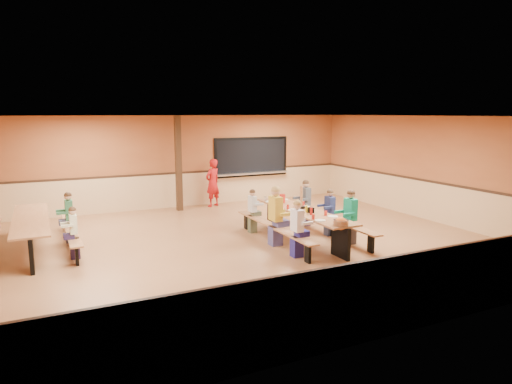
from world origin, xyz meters
name	(u,v)px	position (x,y,z in m)	size (l,w,h in m)	color
ground	(241,245)	(0.00, 0.00, 0.00)	(12.00, 12.00, 0.00)	brown
room_envelope	(240,216)	(0.00, 0.00, 0.69)	(12.04, 10.04, 3.02)	#97522C
kitchen_pass_through	(251,159)	(2.60, 4.96, 1.49)	(2.78, 0.28, 1.38)	black
structural_post	(178,164)	(-0.20, 4.40, 1.50)	(0.18, 0.18, 3.00)	black
cafeteria_table_main	(303,219)	(1.56, -0.25, 0.53)	(1.91, 3.70, 0.74)	#99623D
cafeteria_table_second	(31,227)	(-4.43, 1.67, 0.53)	(1.91, 3.70, 0.74)	#99623D
seated_child_white_left	(297,229)	(0.74, -1.35, 0.61)	(0.38, 0.31, 1.23)	white
seated_adult_yellow	(276,216)	(0.74, -0.37, 0.69)	(0.45, 0.37, 1.39)	gold
seated_child_grey_left	(252,211)	(0.74, 0.91, 0.56)	(0.33, 0.27, 1.12)	#BDBDBD
seated_child_teal_right	(350,217)	(2.39, -1.02, 0.64)	(0.41, 0.33, 1.29)	#0F926E
seated_child_navy_right	(330,213)	(2.39, -0.18, 0.59)	(0.35, 0.29, 1.17)	navy
seated_child_char_right	(305,203)	(2.39, 0.98, 0.62)	(0.39, 0.32, 1.25)	#41444A
seated_child_green_sec	(69,218)	(-3.60, 1.98, 0.60)	(0.37, 0.30, 1.21)	#306F4A
seated_child_tan_sec	(74,233)	(-3.60, 0.60, 0.56)	(0.32, 0.26, 1.11)	beige
standing_woman	(213,183)	(0.99, 4.55, 0.79)	(0.58, 0.38, 1.59)	#AD1314
punch_pitcher	(282,198)	(1.57, 0.83, 0.85)	(0.16, 0.16, 0.22)	red
chip_bowl	(341,222)	(1.48, -1.90, 0.81)	(0.32, 0.32, 0.15)	orange
napkin_dispenser	(311,210)	(1.57, -0.58, 0.80)	(0.10, 0.14, 0.13)	black
condiment_mustard	(306,209)	(1.51, -0.48, 0.82)	(0.06, 0.06, 0.17)	yellow
condiment_ketchup	(311,211)	(1.46, -0.76, 0.82)	(0.06, 0.06, 0.17)	#B2140F
table_paddle	(301,203)	(1.63, -0.04, 0.88)	(0.16, 0.16, 0.56)	black
place_settings	(303,208)	(1.56, -0.25, 0.80)	(0.65, 3.30, 0.11)	beige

